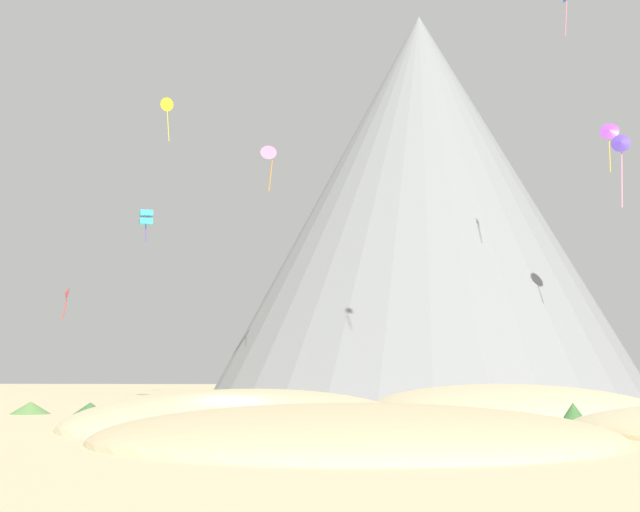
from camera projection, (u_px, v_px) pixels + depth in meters
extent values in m
plane|color=beige|center=(233.00, 433.00, 34.66)|extent=(400.00, 400.00, 0.00)
ellipsoid|color=#CCBA8E|center=(248.00, 424.00, 41.40)|extent=(19.11, 25.57, 3.42)
ellipsoid|color=#CCBA8E|center=(505.00, 413.00, 53.21)|extent=(25.47, 29.11, 3.70)
ellipsoid|color=#C6B284|center=(354.00, 440.00, 31.08)|extent=(27.54, 27.55, 2.65)
cone|color=#568442|center=(206.00, 410.00, 52.79)|extent=(1.65, 1.65, 0.46)
cone|color=#668C4C|center=(306.00, 422.00, 35.03)|extent=(3.42, 3.42, 0.87)
cone|color=#568442|center=(31.00, 408.00, 51.94)|extent=(3.28, 3.28, 0.76)
cone|color=#386633|center=(90.00, 410.00, 47.20)|extent=(3.42, 3.42, 0.86)
cone|color=#386633|center=(573.00, 413.00, 41.92)|extent=(1.59, 1.59, 1.02)
cone|color=slate|center=(422.00, 199.00, 107.93)|extent=(75.45, 75.45, 49.94)
cone|color=slate|center=(411.00, 261.00, 111.99)|extent=(56.96, 56.96, 35.27)
cube|color=#33BCDB|center=(146.00, 222.00, 85.21)|extent=(1.71, 1.70, 0.60)
cube|color=#33BCDB|center=(146.00, 214.00, 85.33)|extent=(1.71, 1.70, 0.60)
cylinder|color=#5138B2|center=(146.00, 233.00, 85.03)|extent=(0.21, 0.28, 1.83)
cylinder|color=#E5668C|center=(566.00, 18.00, 72.55)|extent=(0.28, 0.39, 3.15)
cone|color=#5138B2|center=(621.00, 142.00, 56.37)|extent=(1.36, 0.72, 1.31)
cylinder|color=pink|center=(622.00, 180.00, 56.01)|extent=(0.32, 0.47, 3.86)
cone|color=purple|center=(609.00, 131.00, 75.49)|extent=(1.83, 1.10, 1.68)
cylinder|color=gold|center=(610.00, 156.00, 75.16)|extent=(0.11, 0.09, 3.02)
cone|color=red|center=(66.00, 293.00, 80.89)|extent=(0.99, 1.35, 1.26)
cylinder|color=red|center=(65.00, 309.00, 80.69)|extent=(0.34, 0.10, 1.90)
cone|color=#E5668C|center=(268.00, 153.00, 80.86)|extent=(1.68, 1.06, 1.52)
cylinder|color=orange|center=(271.00, 176.00, 80.50)|extent=(0.41, 0.16, 2.99)
cone|color=yellow|center=(167.00, 104.00, 101.34)|extent=(1.65, 1.53, 1.67)
cylinder|color=yellow|center=(168.00, 126.00, 100.91)|extent=(0.38, 0.16, 3.79)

